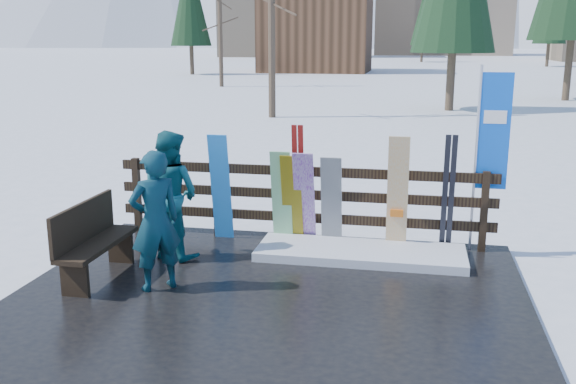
% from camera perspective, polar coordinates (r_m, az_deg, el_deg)
% --- Properties ---
extents(ground, '(700.00, 700.00, 0.00)m').
position_cam_1_polar(ground, '(7.64, -1.76, -9.76)').
color(ground, white).
rests_on(ground, ground).
extents(deck, '(6.00, 5.00, 0.08)m').
position_cam_1_polar(deck, '(7.63, -1.76, -9.48)').
color(deck, black).
rests_on(deck, ground).
extents(fence, '(5.60, 0.10, 1.15)m').
position_cam_1_polar(fence, '(9.46, 1.21, -0.47)').
color(fence, black).
rests_on(fence, deck).
extents(snow_patch, '(2.85, 1.00, 0.12)m').
position_cam_1_polar(snow_patch, '(8.94, 6.47, -5.38)').
color(snow_patch, white).
rests_on(snow_patch, deck).
extents(bench, '(0.41, 1.50, 0.97)m').
position_cam_1_polar(bench, '(8.35, -17.00, -3.98)').
color(bench, black).
rests_on(bench, deck).
extents(snowboard_0, '(0.29, 0.29, 1.61)m').
position_cam_1_polar(snowboard_0, '(9.49, -6.00, 0.40)').
color(snowboard_0, '#2C92F6').
rests_on(snowboard_0, deck).
extents(snowboard_1, '(0.29, 0.29, 1.39)m').
position_cam_1_polar(snowboard_1, '(9.29, -0.57, -0.49)').
color(snowboard_1, white).
rests_on(snowboard_1, deck).
extents(snowboard_2, '(0.29, 0.35, 1.34)m').
position_cam_1_polar(snowboard_2, '(9.26, 0.36, -0.68)').
color(snowboard_2, yellow).
rests_on(snowboard_2, deck).
extents(snowboard_3, '(0.29, 0.42, 1.39)m').
position_cam_1_polar(snowboard_3, '(9.23, 1.47, -0.59)').
color(snowboard_3, silver).
rests_on(snowboard_3, deck).
extents(snowboard_4, '(0.30, 0.29, 1.33)m').
position_cam_1_polar(snowboard_4, '(9.18, 3.88, -0.88)').
color(snowboard_4, black).
rests_on(snowboard_4, deck).
extents(snowboard_5, '(0.29, 0.21, 1.65)m').
position_cam_1_polar(snowboard_5, '(9.07, 9.71, -0.18)').
color(snowboard_5, silver).
rests_on(snowboard_5, deck).
extents(ski_pair_a, '(0.16, 0.24, 1.76)m').
position_cam_1_polar(ski_pair_a, '(9.27, 0.93, 0.66)').
color(ski_pair_a, maroon).
rests_on(ski_pair_a, deck).
extents(ski_pair_b, '(0.17, 0.25, 1.69)m').
position_cam_1_polar(ski_pair_b, '(9.15, 14.05, -0.17)').
color(ski_pair_b, black).
rests_on(ski_pair_b, deck).
extents(rental_flag, '(0.45, 0.04, 2.60)m').
position_cam_1_polar(rental_flag, '(9.24, 17.49, 4.57)').
color(rental_flag, silver).
rests_on(rental_flag, deck).
extents(person_front, '(0.73, 0.71, 1.69)m').
position_cam_1_polar(person_front, '(7.71, -11.72, -2.53)').
color(person_front, '#0D4A4D').
rests_on(person_front, deck).
extents(person_back, '(1.01, 0.89, 1.75)m').
position_cam_1_polar(person_back, '(8.85, -10.43, -0.22)').
color(person_back, '#165B67').
rests_on(person_back, deck).
extents(resort_buildings, '(73.00, 87.60, 22.60)m').
position_cam_1_polar(resort_buildings, '(122.44, 11.47, 16.32)').
color(resort_buildings, tan).
rests_on(resort_buildings, ground).
extents(trees, '(41.92, 68.77, 12.92)m').
position_cam_1_polar(trees, '(55.22, 14.06, 15.88)').
color(trees, '#382B1E').
rests_on(trees, ground).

